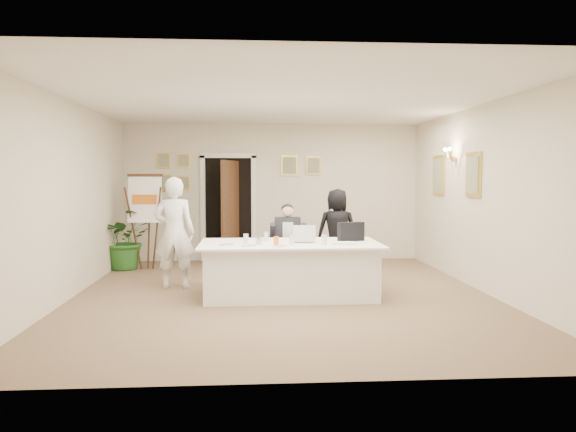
% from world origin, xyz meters
% --- Properties ---
extents(floor, '(7.00, 7.00, 0.00)m').
position_xyz_m(floor, '(0.00, 0.00, 0.00)').
color(floor, brown).
rests_on(floor, ground).
extents(ceiling, '(6.00, 7.00, 0.02)m').
position_xyz_m(ceiling, '(0.00, 0.00, 2.80)').
color(ceiling, white).
rests_on(ceiling, wall_back).
extents(wall_back, '(6.00, 0.10, 2.80)m').
position_xyz_m(wall_back, '(0.00, 3.50, 1.40)').
color(wall_back, beige).
rests_on(wall_back, floor).
extents(wall_front, '(6.00, 0.10, 2.80)m').
position_xyz_m(wall_front, '(0.00, -3.50, 1.40)').
color(wall_front, beige).
rests_on(wall_front, floor).
extents(wall_left, '(0.10, 7.00, 2.80)m').
position_xyz_m(wall_left, '(-3.00, 0.00, 1.40)').
color(wall_left, beige).
rests_on(wall_left, floor).
extents(wall_right, '(0.10, 7.00, 2.80)m').
position_xyz_m(wall_right, '(3.00, 0.00, 1.40)').
color(wall_right, beige).
rests_on(wall_right, floor).
extents(doorway, '(1.14, 0.86, 2.20)m').
position_xyz_m(doorway, '(-0.88, 3.32, 1.04)').
color(doorway, black).
rests_on(doorway, floor).
extents(pictures_back_wall, '(3.40, 0.06, 0.80)m').
position_xyz_m(pictures_back_wall, '(-0.80, 3.47, 1.85)').
color(pictures_back_wall, gold).
rests_on(pictures_back_wall, wall_back).
extents(pictures_right_wall, '(0.06, 2.20, 0.80)m').
position_xyz_m(pictures_right_wall, '(2.97, 1.20, 1.75)').
color(pictures_right_wall, gold).
rests_on(pictures_right_wall, wall_right).
extents(wall_sconce, '(0.20, 0.30, 0.24)m').
position_xyz_m(wall_sconce, '(2.90, 1.20, 2.10)').
color(wall_sconce, gold).
rests_on(wall_sconce, wall_right).
extents(conference_table, '(2.57, 1.38, 0.78)m').
position_xyz_m(conference_table, '(0.10, -0.08, 0.39)').
color(conference_table, white).
rests_on(conference_table, floor).
extents(seated_man, '(0.57, 0.61, 1.30)m').
position_xyz_m(seated_man, '(0.14, 0.91, 0.65)').
color(seated_man, black).
rests_on(seated_man, floor).
extents(flip_chart, '(0.61, 0.39, 1.73)m').
position_xyz_m(flip_chart, '(-2.37, 2.38, 0.80)').
color(flip_chart, black).
rests_on(flip_chart, floor).
extents(standing_man, '(0.65, 0.45, 1.72)m').
position_xyz_m(standing_man, '(-1.63, 0.65, 0.86)').
color(standing_man, white).
rests_on(standing_man, floor).
extents(standing_woman, '(0.74, 0.49, 1.51)m').
position_xyz_m(standing_woman, '(1.12, 2.00, 0.75)').
color(standing_woman, black).
rests_on(standing_woman, floor).
extents(potted_palm, '(1.31, 1.26, 1.12)m').
position_xyz_m(potted_palm, '(-2.77, 2.50, 0.56)').
color(potted_palm, '#255D1F').
rests_on(potted_palm, floor).
extents(laptop, '(0.36, 0.38, 0.28)m').
position_xyz_m(laptop, '(0.30, -0.03, 0.91)').
color(laptop, '#B7BABC').
rests_on(laptop, conference_table).
extents(laptop_bag, '(0.41, 0.23, 0.28)m').
position_xyz_m(laptop_bag, '(1.01, 0.06, 0.91)').
color(laptop_bag, black).
rests_on(laptop_bag, conference_table).
extents(paper_stack, '(0.34, 0.25, 0.03)m').
position_xyz_m(paper_stack, '(0.84, -0.33, 0.79)').
color(paper_stack, white).
rests_on(paper_stack, conference_table).
extents(plate_left, '(0.26, 0.26, 0.01)m').
position_xyz_m(plate_left, '(-0.79, -0.33, 0.78)').
color(plate_left, white).
rests_on(plate_left, conference_table).
extents(plate_mid, '(0.21, 0.21, 0.01)m').
position_xyz_m(plate_mid, '(-0.48, -0.46, 0.78)').
color(plate_mid, white).
rests_on(plate_mid, conference_table).
extents(plate_near, '(0.26, 0.26, 0.01)m').
position_xyz_m(plate_near, '(-0.06, -0.54, 0.78)').
color(plate_near, white).
rests_on(plate_near, conference_table).
extents(glass_a, '(0.07, 0.07, 0.14)m').
position_xyz_m(glass_a, '(-0.53, -0.16, 0.84)').
color(glass_a, silver).
rests_on(glass_a, conference_table).
extents(glass_b, '(0.07, 0.07, 0.14)m').
position_xyz_m(glass_b, '(0.10, -0.36, 0.84)').
color(glass_b, silver).
rests_on(glass_b, conference_table).
extents(glass_c, '(0.08, 0.08, 0.14)m').
position_xyz_m(glass_c, '(0.57, -0.35, 0.84)').
color(glass_c, silver).
rests_on(glass_c, conference_table).
extents(glass_d, '(0.06, 0.06, 0.14)m').
position_xyz_m(glass_d, '(-0.23, 0.06, 0.84)').
color(glass_d, silver).
rests_on(glass_d, conference_table).
extents(oj_glass, '(0.09, 0.09, 0.13)m').
position_xyz_m(oj_glass, '(-0.11, -0.44, 0.84)').
color(oj_glass, orange).
rests_on(oj_glass, conference_table).
extents(steel_jug, '(0.10, 0.10, 0.11)m').
position_xyz_m(steel_jug, '(-0.34, -0.27, 0.83)').
color(steel_jug, silver).
rests_on(steel_jug, conference_table).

